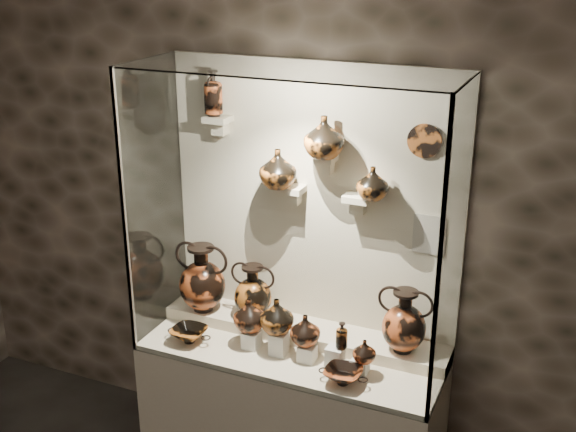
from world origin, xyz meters
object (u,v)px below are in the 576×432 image
(amphora_left, at_px, (202,278))
(jug_c, at_px, (305,330))
(jug_e, at_px, (364,351))
(lekythos_small, at_px, (342,334))
(jug_a, at_px, (249,315))
(kylix_right, at_px, (343,375))
(lekythos_tall, at_px, (213,91))
(amphora_mid, at_px, (253,292))
(ovoid_vase_b, at_px, (324,137))
(amphora_right, at_px, (404,321))
(jug_b, at_px, (277,316))
(ovoid_vase_a, at_px, (278,168))
(kylix_left, at_px, (189,334))
(ovoid_vase_c, at_px, (373,183))

(amphora_left, xyz_separation_m, jug_c, (0.73, -0.16, -0.10))
(jug_e, bearing_deg, lekythos_small, -174.16)
(amphora_left, height_order, jug_a, amphora_left)
(kylix_right, height_order, lekythos_tall, lekythos_tall)
(jug_e, bearing_deg, amphora_mid, 177.50)
(amphora_mid, relative_size, jug_e, 2.58)
(kylix_right, relative_size, lekythos_tall, 0.90)
(ovoid_vase_b, bearing_deg, amphora_left, -174.67)
(lekythos_small, relative_size, kylix_right, 0.68)
(amphora_mid, distance_m, kylix_right, 0.78)
(amphora_mid, xyz_separation_m, amphora_right, (0.91, -0.01, 0.01))
(jug_b, distance_m, jug_e, 0.52)
(jug_c, xyz_separation_m, ovoid_vase_a, (-0.26, 0.22, 0.82))
(amphora_right, xyz_separation_m, lekythos_tall, (-1.17, 0.09, 1.13))
(amphora_right, bearing_deg, kylix_left, -179.82)
(lekythos_tall, height_order, ovoid_vase_c, lekythos_tall)
(jug_b, distance_m, kylix_right, 0.50)
(jug_c, distance_m, lekythos_tall, 1.40)
(lekythos_small, bearing_deg, jug_b, -161.00)
(kylix_right, bearing_deg, amphora_mid, 145.86)
(amphora_left, relative_size, ovoid_vase_c, 2.37)
(amphora_left, distance_m, amphora_mid, 0.32)
(amphora_mid, xyz_separation_m, ovoid_vase_b, (0.41, 0.03, 0.96))
(kylix_right, xyz_separation_m, ovoid_vase_c, (-0.00, 0.39, 0.92))
(jug_a, height_order, lekythos_small, lekythos_small)
(ovoid_vase_c, bearing_deg, kylix_left, -160.68)
(amphora_mid, bearing_deg, ovoid_vase_b, 12.95)
(amphora_mid, bearing_deg, amphora_left, -164.74)
(amphora_mid, xyz_separation_m, jug_b, (0.24, -0.20, -0.01))
(jug_b, xyz_separation_m, ovoid_vase_a, (-0.09, 0.23, 0.77))
(kylix_right, bearing_deg, jug_c, 143.97)
(jug_b, relative_size, kylix_left, 0.76)
(lekythos_tall, bearing_deg, kylix_left, -88.38)
(amphora_mid, height_order, jug_b, amphora_mid)
(lekythos_small, height_order, kylix_left, lekythos_small)
(jug_e, xyz_separation_m, ovoid_vase_c, (-0.08, 0.27, 0.83))
(lekythos_small, relative_size, ovoid_vase_c, 0.98)
(amphora_mid, bearing_deg, jug_b, -29.97)
(jug_a, bearing_deg, ovoid_vase_c, 22.99)
(amphora_mid, relative_size, lekythos_small, 1.93)
(amphora_right, xyz_separation_m, kylix_left, (-1.17, -0.29, -0.20))
(jug_e, bearing_deg, kylix_right, -107.98)
(amphora_right, xyz_separation_m, ovoid_vase_c, (-0.23, 0.06, 0.73))
(amphora_left, height_order, jug_c, amphora_left)
(lekythos_small, bearing_deg, jug_c, -163.20)
(jug_b, xyz_separation_m, kylix_left, (-0.51, -0.10, -0.18))
(jug_a, distance_m, kylix_right, 0.64)
(kylix_right, bearing_deg, amphora_left, 155.31)
(jug_b, relative_size, ovoid_vase_a, 0.92)
(lekythos_small, distance_m, ovoid_vase_a, 0.95)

